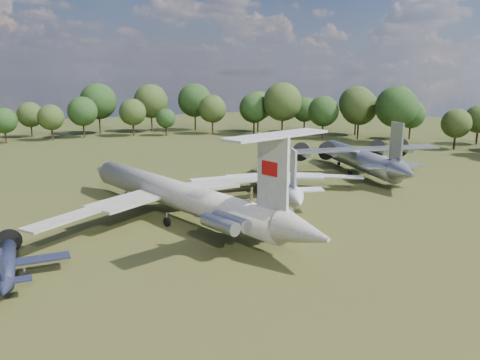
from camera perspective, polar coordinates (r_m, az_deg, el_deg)
name	(u,v)px	position (r m, az deg, el deg)	size (l,w,h in m)	color
ground	(172,214)	(64.98, -8.24, -4.13)	(300.00, 300.00, 0.00)	#1D3913
il62_airliner	(177,200)	(62.45, -7.66, -2.39)	(39.86, 51.81, 5.08)	#B9B9B4
tu104_jet	(277,179)	(76.77, 4.55, 0.08)	(28.45, 37.93, 3.79)	beige
an12_transport	(359,162)	(91.75, 14.36, 2.17)	(32.92, 36.79, 4.84)	#ACAEB4
small_prop_west	(7,268)	(49.57, -26.52, -9.54)	(11.23, 15.32, 2.25)	#161932
person_on_il62	(251,195)	(50.83, 1.39, -1.83)	(0.64, 0.42, 1.77)	#926B4A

